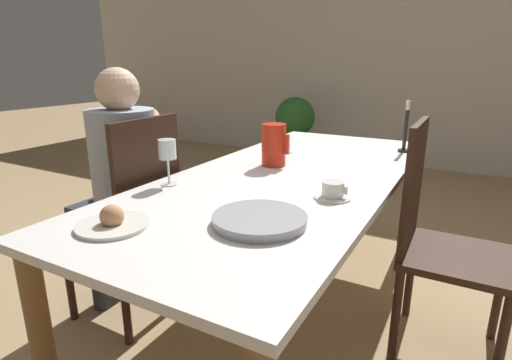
% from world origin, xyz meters
% --- Properties ---
extents(ground_plane, '(20.00, 20.00, 0.00)m').
position_xyz_m(ground_plane, '(0.00, 0.00, 0.00)').
color(ground_plane, tan).
extents(wall_back, '(10.00, 0.06, 2.60)m').
position_xyz_m(wall_back, '(0.00, 3.43, 1.30)').
color(wall_back, beige).
rests_on(wall_back, ground_plane).
extents(dining_table, '(0.90, 2.10, 0.73)m').
position_xyz_m(dining_table, '(0.00, 0.00, 0.64)').
color(dining_table, silver).
rests_on(dining_table, ground_plane).
extents(chair_person_side, '(0.42, 0.42, 0.98)m').
position_xyz_m(chair_person_side, '(-0.63, -0.36, 0.51)').
color(chair_person_side, '#331E14').
rests_on(chair_person_side, ground_plane).
extents(chair_opposite, '(0.42, 0.42, 0.98)m').
position_xyz_m(chair_opposite, '(0.63, 0.10, 0.51)').
color(chair_opposite, '#331E14').
rests_on(chair_opposite, ground_plane).
extents(person_seated, '(0.39, 0.41, 1.19)m').
position_xyz_m(person_seated, '(-0.72, -0.32, 0.71)').
color(person_seated, '#33333D').
rests_on(person_seated, ground_plane).
extents(red_pitcher, '(0.14, 0.12, 0.20)m').
position_xyz_m(red_pitcher, '(-0.13, 0.09, 0.83)').
color(red_pitcher, red).
rests_on(red_pitcher, dining_table).
extents(wine_glass_water, '(0.07, 0.07, 0.19)m').
position_xyz_m(wine_glass_water, '(-0.36, -0.40, 0.87)').
color(wine_glass_water, white).
rests_on(wine_glass_water, dining_table).
extents(teacup_near_person, '(0.14, 0.14, 0.06)m').
position_xyz_m(teacup_near_person, '(0.28, -0.24, 0.75)').
color(teacup_near_person, silver).
rests_on(teacup_near_person, dining_table).
extents(teacup_across, '(0.14, 0.14, 0.06)m').
position_xyz_m(teacup_across, '(-0.23, 0.37, 0.75)').
color(teacup_across, silver).
rests_on(teacup_across, dining_table).
extents(serving_tray, '(0.29, 0.29, 0.03)m').
position_xyz_m(serving_tray, '(0.16, -0.58, 0.74)').
color(serving_tray, '#9E9EA3').
rests_on(serving_tray, dining_table).
extents(bread_plate, '(0.22, 0.22, 0.07)m').
position_xyz_m(bread_plate, '(-0.22, -0.82, 0.75)').
color(bread_plate, silver).
rests_on(bread_plate, dining_table).
extents(candlestick_tall, '(0.06, 0.06, 0.28)m').
position_xyz_m(candlestick_tall, '(0.37, 0.72, 0.83)').
color(candlestick_tall, black).
rests_on(candlestick_tall, dining_table).
extents(potted_plant, '(0.47, 0.47, 0.82)m').
position_xyz_m(potted_plant, '(-1.21, 2.83, 0.53)').
color(potted_plant, '#4C4742').
rests_on(potted_plant, ground_plane).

